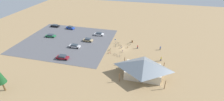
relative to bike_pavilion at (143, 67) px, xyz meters
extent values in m
plane|color=#9E7F56|center=(8.70, -15.40, -3.30)|extent=(160.00, 160.00, 0.00)
cube|color=#56565B|center=(34.64, -16.16, -3.28)|extent=(39.05, 33.30, 0.05)
cube|color=beige|center=(0.00, 0.00, -1.82)|extent=(10.83, 6.95, 2.96)
pyramid|color=slate|center=(0.00, 0.00, 1.11)|extent=(13.33, 9.45, 2.91)
cylinder|color=brown|center=(-6.48, -4.54, -1.82)|extent=(0.20, 0.20, 2.96)
cylinder|color=brown|center=(6.48, -4.54, -1.82)|extent=(0.20, 0.20, 2.96)
cylinder|color=brown|center=(-6.48, 4.54, -1.82)|extent=(0.20, 0.20, 2.96)
cylinder|color=brown|center=(6.48, 4.54, -1.82)|extent=(0.20, 0.20, 2.96)
cylinder|color=brown|center=(6.04, -21.71, -2.85)|extent=(0.60, 0.60, 0.90)
cylinder|color=#99999E|center=(13.09, -18.96, -2.20)|extent=(0.08, 0.08, 2.20)
cube|color=#1959B2|center=(13.09, -18.96, -1.40)|extent=(0.56, 0.04, 0.40)
cylinder|color=brown|center=(36.80, 15.73, -1.87)|extent=(0.41, 0.41, 2.87)
torus|color=black|center=(8.92, -8.98, -2.96)|extent=(0.66, 0.28, 0.69)
torus|color=black|center=(9.84, -8.63, -2.96)|extent=(0.66, 0.28, 0.69)
cylinder|color=silver|center=(9.38, -8.80, -2.84)|extent=(0.86, 0.35, 0.04)
cylinder|color=silver|center=(9.21, -8.87, -2.76)|extent=(0.04, 0.04, 0.40)
cube|color=black|center=(9.21, -8.87, -2.56)|extent=(0.22, 0.15, 0.05)
cylinder|color=silver|center=(9.75, -8.67, -2.75)|extent=(0.04, 0.04, 0.41)
cylinder|color=black|center=(9.75, -8.67, -2.54)|extent=(0.20, 0.46, 0.03)
torus|color=black|center=(13.77, -13.00, -2.96)|extent=(0.13, 0.68, 0.68)
torus|color=black|center=(13.90, -12.03, -2.96)|extent=(0.13, 0.68, 0.68)
cylinder|color=yellow|center=(13.84, -12.52, -2.85)|extent=(0.15, 0.90, 0.04)
cylinder|color=yellow|center=(13.81, -12.69, -2.78)|extent=(0.04, 0.04, 0.36)
cube|color=black|center=(13.81, -12.69, -2.61)|extent=(0.10, 0.21, 0.05)
cylinder|color=yellow|center=(13.89, -12.13, -2.74)|extent=(0.04, 0.04, 0.45)
cylinder|color=black|center=(13.89, -12.13, -2.51)|extent=(0.48, 0.09, 0.03)
torus|color=black|center=(11.41, -9.62, -2.96)|extent=(0.69, 0.11, 0.69)
torus|color=black|center=(10.34, -9.50, -2.96)|extent=(0.69, 0.11, 0.69)
cylinder|color=#B7B7BC|center=(10.87, -9.56, -2.85)|extent=(0.99, 0.14, 0.04)
cylinder|color=#B7B7BC|center=(11.07, -9.58, -2.77)|extent=(0.04, 0.04, 0.38)
cube|color=black|center=(11.07, -9.58, -2.58)|extent=(0.21, 0.10, 0.05)
cylinder|color=#B7B7BC|center=(10.45, -9.52, -2.71)|extent=(0.04, 0.04, 0.50)
cylinder|color=black|center=(10.45, -9.52, -2.46)|extent=(0.08, 0.48, 0.03)
torus|color=black|center=(7.24, -16.80, -2.97)|extent=(0.07, 0.66, 0.66)
torus|color=black|center=(7.29, -15.73, -2.97)|extent=(0.07, 0.66, 0.66)
cylinder|color=orange|center=(7.27, -16.27, -2.86)|extent=(0.08, 0.99, 0.04)
cylinder|color=orange|center=(7.26, -16.46, -2.80)|extent=(0.04, 0.04, 0.34)
cube|color=black|center=(7.26, -16.46, -2.63)|extent=(0.09, 0.20, 0.05)
cylinder|color=orange|center=(7.28, -15.84, -2.76)|extent=(0.04, 0.04, 0.42)
cylinder|color=black|center=(7.28, -15.84, -2.55)|extent=(0.48, 0.05, 0.03)
torus|color=black|center=(13.90, -9.74, -2.93)|extent=(0.63, 0.48, 0.75)
torus|color=black|center=(13.06, -10.37, -2.93)|extent=(0.63, 0.48, 0.75)
cylinder|color=red|center=(13.48, -10.05, -2.80)|extent=(0.80, 0.61, 0.04)
cylinder|color=red|center=(13.63, -9.94, -2.72)|extent=(0.04, 0.04, 0.41)
cube|color=black|center=(13.63, -9.94, -2.52)|extent=(0.21, 0.18, 0.05)
cylinder|color=red|center=(13.14, -10.31, -2.67)|extent=(0.04, 0.04, 0.52)
cylinder|color=black|center=(13.14, -10.31, -2.41)|extent=(0.31, 0.40, 0.03)
torus|color=black|center=(12.40, -17.02, -2.96)|extent=(0.13, 0.69, 0.69)
torus|color=black|center=(12.27, -16.02, -2.96)|extent=(0.13, 0.69, 0.69)
cylinder|color=#197A7F|center=(12.33, -16.52, -2.85)|extent=(0.16, 0.93, 0.04)
cylinder|color=#197A7F|center=(12.36, -16.70, -2.75)|extent=(0.04, 0.04, 0.42)
cube|color=black|center=(12.36, -16.70, -2.54)|extent=(0.11, 0.21, 0.05)
cylinder|color=#197A7F|center=(12.28, -16.12, -2.74)|extent=(0.04, 0.04, 0.45)
cylinder|color=black|center=(12.28, -16.12, -2.51)|extent=(0.48, 0.09, 0.03)
torus|color=black|center=(6.72, -18.84, -2.97)|extent=(0.65, 0.28, 0.68)
torus|color=black|center=(7.70, -19.22, -2.97)|extent=(0.65, 0.28, 0.68)
cylinder|color=#1E7F38|center=(7.21, -19.03, -2.85)|extent=(0.92, 0.38, 0.04)
cylinder|color=#1E7F38|center=(7.03, -18.96, -2.74)|extent=(0.04, 0.04, 0.44)
cube|color=black|center=(7.03, -18.96, -2.52)|extent=(0.22, 0.15, 0.05)
cylinder|color=#1E7F38|center=(7.61, -19.18, -2.73)|extent=(0.04, 0.04, 0.47)
cylinder|color=black|center=(7.61, -19.18, -2.49)|extent=(0.20, 0.46, 0.03)
torus|color=black|center=(9.39, -15.68, -2.98)|extent=(0.50, 0.47, 0.65)
torus|color=black|center=(10.14, -14.99, -2.98)|extent=(0.50, 0.47, 0.65)
cylinder|color=#2347B7|center=(9.77, -15.34, -2.87)|extent=(0.71, 0.66, 0.04)
cylinder|color=#2347B7|center=(9.63, -15.46, -2.81)|extent=(0.04, 0.04, 0.35)
cube|color=black|center=(9.63, -15.46, -2.63)|extent=(0.20, 0.19, 0.05)
cylinder|color=#2347B7|center=(10.07, -15.06, -2.78)|extent=(0.04, 0.04, 0.39)
cylinder|color=black|center=(10.07, -15.06, -2.59)|extent=(0.35, 0.38, 0.03)
torus|color=black|center=(11.26, -16.98, -2.95)|extent=(0.71, 0.12, 0.71)
torus|color=black|center=(10.18, -16.85, -2.95)|extent=(0.71, 0.12, 0.71)
cylinder|color=black|center=(10.72, -16.92, -2.83)|extent=(1.00, 0.15, 0.04)
cylinder|color=black|center=(10.91, -16.94, -2.76)|extent=(0.04, 0.04, 0.39)
cube|color=black|center=(10.91, -16.94, -2.56)|extent=(0.21, 0.10, 0.05)
cylinder|color=black|center=(10.29, -16.87, -2.71)|extent=(0.04, 0.04, 0.47)
cylinder|color=black|center=(10.29, -16.87, -2.47)|extent=(0.09, 0.48, 0.03)
torus|color=black|center=(8.73, -11.93, -2.93)|extent=(0.06, 0.75, 0.75)
torus|color=black|center=(8.76, -12.96, -2.93)|extent=(0.06, 0.75, 0.75)
cylinder|color=#722D9E|center=(8.74, -12.44, -2.80)|extent=(0.06, 0.95, 0.04)
cylinder|color=#722D9E|center=(8.74, -12.26, -2.69)|extent=(0.04, 0.04, 0.48)
cube|color=black|center=(8.74, -12.26, -2.45)|extent=(0.09, 0.20, 0.05)
cylinder|color=#722D9E|center=(8.75, -12.86, -2.67)|extent=(0.04, 0.04, 0.51)
cylinder|color=black|center=(8.75, -12.86, -2.42)|extent=(0.48, 0.05, 0.03)
torus|color=black|center=(11.85, -19.04, -2.93)|extent=(0.65, 0.45, 0.76)
torus|color=black|center=(12.71, -18.47, -2.93)|extent=(0.65, 0.45, 0.76)
cylinder|color=silver|center=(12.28, -18.76, -2.80)|extent=(0.81, 0.56, 0.04)
cylinder|color=silver|center=(12.12, -18.86, -2.73)|extent=(0.04, 0.04, 0.39)
cube|color=black|center=(12.12, -18.86, -2.53)|extent=(0.21, 0.18, 0.05)
cylinder|color=silver|center=(12.62, -18.53, -2.71)|extent=(0.04, 0.04, 0.44)
cylinder|color=black|center=(12.62, -18.53, -2.49)|extent=(0.29, 0.42, 0.03)
cube|color=black|center=(48.70, -29.73, -2.76)|extent=(4.57, 1.90, 0.56)
cube|color=#2D3842|center=(48.70, -29.73, -2.24)|extent=(2.58, 1.64, 0.47)
cylinder|color=black|center=(50.22, -28.91, -2.93)|extent=(0.65, 0.24, 0.64)
cylinder|color=black|center=(50.26, -30.47, -2.93)|extent=(0.65, 0.24, 0.64)
cylinder|color=black|center=(47.14, -28.99, -2.93)|extent=(0.65, 0.24, 0.64)
cylinder|color=black|center=(47.18, -30.56, -2.93)|extent=(0.65, 0.24, 0.64)
cube|color=#1E42B2|center=(39.36, -29.15, -2.69)|extent=(4.63, 2.62, 0.70)
cube|color=#2D3842|center=(39.36, -29.15, -2.05)|extent=(2.71, 2.00, 0.58)
cylinder|color=black|center=(40.97, -28.75, -2.93)|extent=(0.67, 0.35, 0.64)
cylinder|color=black|center=(40.65, -30.20, -2.93)|extent=(0.67, 0.35, 0.64)
cylinder|color=black|center=(38.07, -28.10, -2.93)|extent=(0.67, 0.35, 0.64)
cylinder|color=black|center=(37.75, -29.56, -2.93)|extent=(0.67, 0.35, 0.64)
cube|color=#BCBCC1|center=(28.54, -11.45, -2.69)|extent=(4.67, 1.91, 0.68)
cube|color=#2D3842|center=(28.54, -11.45, -2.13)|extent=(2.63, 1.65, 0.46)
cylinder|color=black|center=(30.13, -10.69, -2.93)|extent=(0.64, 0.23, 0.64)
cylinder|color=black|center=(30.10, -12.28, -2.93)|extent=(0.64, 0.23, 0.64)
cylinder|color=black|center=(26.99, -10.62, -2.93)|extent=(0.64, 0.23, 0.64)
cylinder|color=black|center=(26.95, -12.21, -2.93)|extent=(0.64, 0.23, 0.64)
cube|color=white|center=(22.44, -25.08, -2.72)|extent=(4.61, 2.09, 0.62)
cube|color=#2D3842|center=(22.44, -25.08, -2.12)|extent=(2.62, 1.74, 0.58)
cylinder|color=black|center=(23.91, -24.20, -2.93)|extent=(0.65, 0.27, 0.64)
cylinder|color=black|center=(24.02, -25.75, -2.93)|extent=(0.65, 0.27, 0.64)
cylinder|color=black|center=(20.86, -24.42, -2.93)|extent=(0.65, 0.27, 0.64)
cylinder|color=black|center=(20.97, -25.97, -2.93)|extent=(0.65, 0.27, 0.64)
cube|color=#1E6B3D|center=(43.92, -18.01, -2.74)|extent=(4.63, 2.20, 0.59)
cube|color=#2D3842|center=(43.92, -18.01, -2.20)|extent=(2.64, 1.84, 0.48)
cylinder|color=black|center=(45.39, -17.07, -2.93)|extent=(0.65, 0.27, 0.64)
cylinder|color=black|center=(45.51, -18.72, -2.93)|extent=(0.65, 0.27, 0.64)
cylinder|color=black|center=(42.33, -17.29, -2.93)|extent=(0.65, 0.27, 0.64)
cylinder|color=black|center=(42.45, -18.95, -2.93)|extent=(0.65, 0.27, 0.64)
cube|color=tan|center=(25.29, -18.04, -2.73)|extent=(4.28, 2.01, 0.60)
cube|color=#2D3842|center=(25.29, -18.04, -2.16)|extent=(2.41, 1.73, 0.56)
cylinder|color=black|center=(26.75, -17.24, -2.93)|extent=(0.65, 0.24, 0.64)
cylinder|color=black|center=(26.71, -18.91, -2.93)|extent=(0.65, 0.24, 0.64)
cylinder|color=black|center=(23.88, -17.16, -2.93)|extent=(0.65, 0.24, 0.64)
cylinder|color=black|center=(23.83, -18.84, -2.93)|extent=(0.65, 0.24, 0.64)
cube|color=maroon|center=(29.12, -2.53, -2.70)|extent=(4.53, 2.04, 0.66)
cube|color=#2D3842|center=(29.12, -2.53, -2.09)|extent=(2.56, 1.74, 0.57)
cylinder|color=black|center=(30.61, -1.65, -2.93)|extent=(0.65, 0.24, 0.64)
cylinder|color=black|center=(30.67, -3.31, -2.93)|extent=(0.65, 0.24, 0.64)
cylinder|color=black|center=(27.58, -1.75, -2.93)|extent=(0.65, 0.24, 0.64)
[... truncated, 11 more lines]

